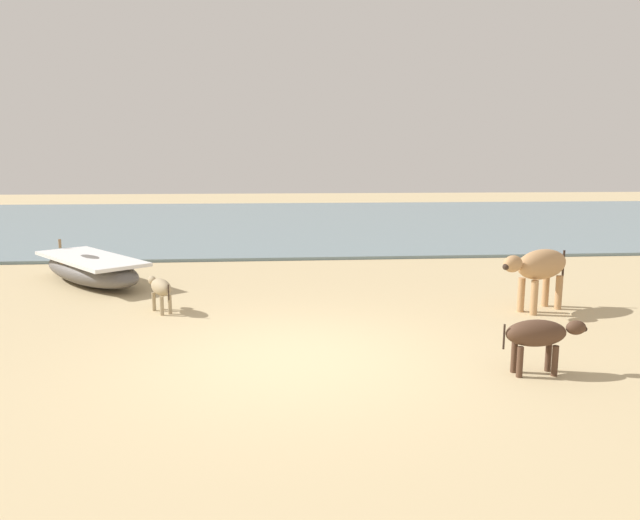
{
  "coord_description": "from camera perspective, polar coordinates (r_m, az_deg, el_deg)",
  "views": [
    {
      "loc": [
        -0.27,
        -6.89,
        2.44
      ],
      "look_at": [
        0.65,
        3.87,
        0.6
      ],
      "focal_mm": 32.03,
      "sensor_mm": 36.0,
      "label": 1
    }
  ],
  "objects": [
    {
      "name": "sea_water",
      "position": [
        24.35,
        -4.23,
        3.98
      ],
      "size": [
        60.0,
        20.0,
        0.08
      ],
      "primitive_type": "cube",
      "color": "slate",
      "rests_on": "ground"
    },
    {
      "name": "fishing_boat_1",
      "position": [
        12.59,
        -21.92,
        -0.81
      ],
      "size": [
        3.13,
        3.46,
        0.76
      ],
      "rotation": [
        0.0,
        0.0,
        2.26
      ],
      "color": "#5B5651",
      "rests_on": "ground"
    },
    {
      "name": "calf_far_dun",
      "position": [
        9.76,
        -15.66,
        -2.71
      ],
      "size": [
        0.59,
        0.81,
        0.56
      ],
      "rotation": [
        0.0,
        0.0,
        2.11
      ],
      "color": "tan",
      "rests_on": "ground"
    },
    {
      "name": "ground",
      "position": [
        7.31,
        -2.5,
        -9.82
      ],
      "size": [
        80.0,
        80.0,
        0.0
      ],
      "primitive_type": "plane",
      "color": "tan"
    },
    {
      "name": "cow_adult_tan",
      "position": [
        10.08,
        21.1,
        -0.66
      ],
      "size": [
        1.49,
        1.04,
        1.04
      ],
      "rotation": [
        0.0,
        0.0,
        3.65
      ],
      "color": "tan",
      "rests_on": "ground"
    },
    {
      "name": "calf_near_dark",
      "position": [
        7.12,
        21.03,
        -7.02
      ],
      "size": [
        1.01,
        0.3,
        0.65
      ],
      "rotation": [
        0.0,
        0.0,
        0.01
      ],
      "color": "#4C3323",
      "rests_on": "ground"
    }
  ]
}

